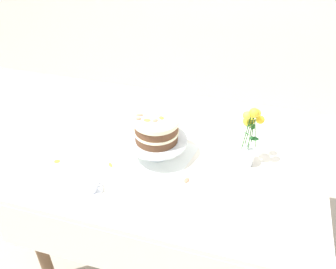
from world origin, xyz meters
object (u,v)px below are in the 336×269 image
at_px(dining_table, 173,172).
at_px(layer_cake, 156,129).
at_px(cake_stand, 157,142).
at_px(teacup, 89,186).
at_px(flower_vase, 249,140).

xyz_separation_m(dining_table, layer_cake, (-0.08, -0.01, 0.25)).
bearing_deg(layer_cake, dining_table, 4.84).
xyz_separation_m(dining_table, cake_stand, (-0.08, -0.01, 0.18)).
bearing_deg(cake_stand, dining_table, 4.84).
relative_size(dining_table, cake_stand, 4.83).
height_order(dining_table, layer_cake, layer_cake).
bearing_deg(layer_cake, teacup, -123.82).
distance_m(cake_stand, flower_vase, 0.42).
height_order(cake_stand, layer_cake, layer_cake).
xyz_separation_m(cake_stand, flower_vase, (0.42, 0.07, 0.05)).
bearing_deg(teacup, dining_table, 47.58).
relative_size(cake_stand, teacup, 2.37).
relative_size(layer_cake, teacup, 1.72).
bearing_deg(layer_cake, cake_stand, 5.48).
relative_size(cake_stand, flower_vase, 0.91).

